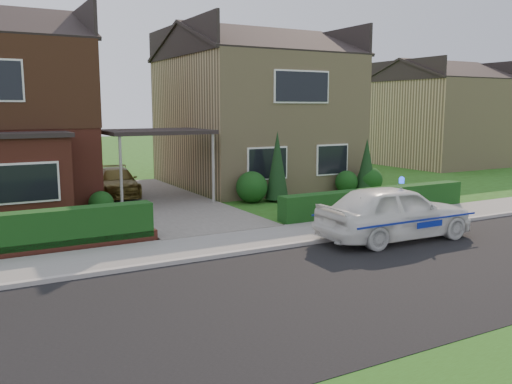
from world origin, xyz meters
TOP-DOWN VIEW (x-y plane):
  - ground at (0.00, 0.00)m, footprint 120.00×120.00m
  - road at (0.00, 0.00)m, footprint 60.00×6.00m
  - kerb at (0.00, 3.05)m, footprint 60.00×0.16m
  - sidewalk at (0.00, 4.10)m, footprint 60.00×2.00m
  - driveway at (0.00, 11.00)m, footprint 3.80×12.00m
  - house_right at (5.80, 13.99)m, footprint 7.50×8.06m
  - carport_link at (0.00, 10.95)m, footprint 3.80×3.00m
  - hedge_right at (5.80, 5.35)m, footprint 7.50×0.55m
  - shrub_left_mid at (-4.00, 9.30)m, footprint 1.32×1.32m
  - shrub_left_near at (-2.40, 9.60)m, footprint 0.84×0.84m
  - shrub_right_near at (3.20, 9.40)m, footprint 1.20×1.20m
  - shrub_right_mid at (7.80, 9.50)m, footprint 0.96×0.96m
  - shrub_right_far at (8.80, 9.20)m, footprint 1.08×1.08m
  - conifer_a at (4.20, 9.20)m, footprint 0.90×0.90m
  - conifer_b at (8.60, 9.20)m, footprint 0.90×0.90m
  - neighbour_right at (20.00, 16.00)m, footprint 6.50×7.00m
  - police_car at (3.82, 2.40)m, footprint 4.11×4.53m
  - driveway_car at (-1.00, 12.95)m, footprint 1.92×3.83m
  - potted_plant_b at (-2.50, 7.04)m, footprint 0.55×0.55m

SIDE VIEW (x-z plane):
  - ground at x=0.00m, z-range 0.00..0.00m
  - road at x=0.00m, z-range -0.01..0.01m
  - hedge_right at x=5.80m, z-range -0.40..0.40m
  - sidewalk at x=0.00m, z-range 0.00..0.10m
  - kerb at x=0.00m, z-range 0.00..0.12m
  - driveway at x=0.00m, z-range 0.00..0.12m
  - potted_plant_b at x=-2.50m, z-range 0.00..0.78m
  - shrub_left_near at x=-2.40m, z-range 0.00..0.84m
  - shrub_right_mid at x=7.80m, z-range 0.00..0.96m
  - shrub_right_far at x=8.80m, z-range 0.00..1.08m
  - shrub_right_near at x=3.20m, z-range 0.00..1.20m
  - driveway_car at x=-1.00m, z-range 0.12..1.19m
  - shrub_left_mid at x=-4.00m, z-range 0.00..1.32m
  - police_car at x=3.82m, z-range -0.08..1.60m
  - conifer_b at x=8.60m, z-range 0.00..2.20m
  - conifer_a at x=4.20m, z-range 0.00..2.60m
  - neighbour_right at x=20.00m, z-range 0.00..5.20m
  - carport_link at x=0.00m, z-range 1.27..4.04m
  - house_right at x=5.80m, z-range 0.04..7.29m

